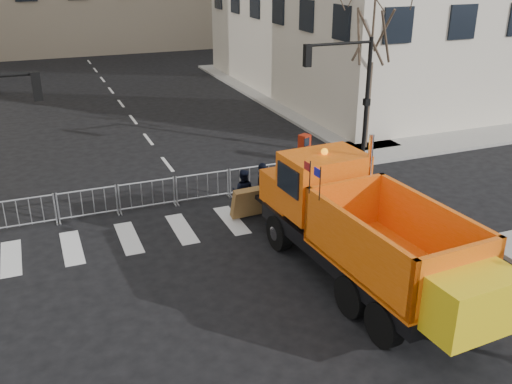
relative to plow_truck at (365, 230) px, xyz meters
name	(u,v)px	position (x,y,z in m)	size (l,w,h in m)	color
ground	(277,308)	(-2.64, -0.18, -1.73)	(120.00, 120.00, 0.00)	black
sidewalk_back	(189,191)	(-2.64, 8.32, -1.65)	(64.00, 5.00, 0.15)	gray
traffic_light_right	(367,100)	(5.86, 9.32, 0.97)	(0.18, 0.18, 5.40)	black
crowd_barriers	(175,190)	(-3.39, 7.42, -1.18)	(12.60, 0.60, 1.10)	#9EA0A5
street_tree	(370,71)	(6.56, 10.32, 2.02)	(3.00, 3.00, 7.50)	#382B21
plow_truck	(365,230)	(0.00, 0.00, 0.00)	(3.47, 10.15, 3.88)	black
cop_a	(271,201)	(-0.79, 4.52, -0.87)	(0.62, 0.41, 1.71)	black
cop_b	(243,191)	(-1.33, 5.78, -0.90)	(0.80, 0.62, 1.65)	black
cop_c	(263,188)	(-0.67, 5.57, -0.78)	(1.10, 0.46, 1.89)	black
newspaper_box	(304,147)	(3.15, 9.89, -1.03)	(0.45, 0.40, 1.10)	#9F200C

